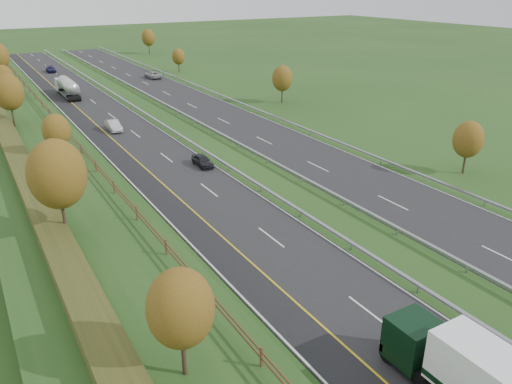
# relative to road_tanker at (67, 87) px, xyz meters

# --- Properties ---
(ground) EXTENTS (400.00, 400.00, 0.00)m
(ground) POSITION_rel_road_tanker_xyz_m (9.60, -34.70, -1.86)
(ground) COLOR #204217
(ground) RESTS_ON ground
(near_carriageway) EXTENTS (10.50, 200.00, 0.04)m
(near_carriageway) POSITION_rel_road_tanker_xyz_m (1.60, -29.70, -1.84)
(near_carriageway) COLOR black
(near_carriageway) RESTS_ON ground
(far_carriageway) EXTENTS (10.50, 200.00, 0.04)m
(far_carriageway) POSITION_rel_road_tanker_xyz_m (18.10, -29.70, -1.84)
(far_carriageway) COLOR black
(far_carriageway) RESTS_ON ground
(hard_shoulder) EXTENTS (3.00, 200.00, 0.04)m
(hard_shoulder) POSITION_rel_road_tanker_xyz_m (-2.15, -29.70, -1.84)
(hard_shoulder) COLOR black
(hard_shoulder) RESTS_ON ground
(lane_markings) EXTENTS (26.75, 200.00, 0.01)m
(lane_markings) POSITION_rel_road_tanker_xyz_m (8.00, -29.82, -1.81)
(lane_markings) COLOR silver
(lane_markings) RESTS_ON near_carriageway
(embankment_left) EXTENTS (12.00, 200.00, 2.00)m
(embankment_left) POSITION_rel_road_tanker_xyz_m (-11.40, -29.70, -0.86)
(embankment_left) COLOR #204217
(embankment_left) RESTS_ON ground
(hedge_left) EXTENTS (2.20, 180.00, 1.10)m
(hedge_left) POSITION_rel_road_tanker_xyz_m (-13.40, -29.70, 0.69)
(hedge_left) COLOR #303A17
(hedge_left) RESTS_ON embankment_left
(fence_left) EXTENTS (0.12, 189.06, 1.20)m
(fence_left) POSITION_rel_road_tanker_xyz_m (-6.90, -30.11, 0.87)
(fence_left) COLOR #422B19
(fence_left) RESTS_ON embankment_left
(median_barrier_near) EXTENTS (0.32, 200.00, 0.71)m
(median_barrier_near) POSITION_rel_road_tanker_xyz_m (7.30, -29.70, -1.25)
(median_barrier_near) COLOR #94979C
(median_barrier_near) RESTS_ON ground
(median_barrier_far) EXTENTS (0.32, 200.00, 0.71)m
(median_barrier_far) POSITION_rel_road_tanker_xyz_m (12.40, -29.70, -1.25)
(median_barrier_far) COLOR #94979C
(median_barrier_far) RESTS_ON ground
(outer_barrier_far) EXTENTS (0.32, 200.00, 0.71)m
(outer_barrier_far) POSITION_rel_road_tanker_xyz_m (23.90, -29.70, -1.25)
(outer_barrier_far) COLOR #94979C
(outer_barrier_far) RESTS_ON ground
(trees_left) EXTENTS (6.64, 164.30, 7.66)m
(trees_left) POSITION_rel_road_tanker_xyz_m (-11.04, -33.07, 4.51)
(trees_left) COLOR #2D2116
(trees_left) RESTS_ON embankment_left
(trees_far) EXTENTS (8.45, 118.60, 7.12)m
(trees_far) POSITION_rel_road_tanker_xyz_m (31.40, -0.49, 2.38)
(trees_far) COLOR #2D2116
(trees_far) RESTS_ON ground
(road_tanker) EXTENTS (2.40, 11.22, 3.46)m
(road_tanker) POSITION_rel_road_tanker_xyz_m (0.00, 0.00, 0.00)
(road_tanker) COLOR silver
(road_tanker) RESTS_ON near_carriageway
(car_dark_near) EXTENTS (1.62, 3.84, 1.30)m
(car_dark_near) POSITION_rel_road_tanker_xyz_m (5.40, -47.68, -1.17)
(car_dark_near) COLOR black
(car_dark_near) RESTS_ON near_carriageway
(car_silver_mid) EXTENTS (1.61, 4.45, 1.46)m
(car_silver_mid) POSITION_rel_road_tanker_xyz_m (0.73, -27.45, -1.09)
(car_silver_mid) COLOR #B5B4BA
(car_silver_mid) RESTS_ON near_carriageway
(car_small_far) EXTENTS (1.93, 4.57, 1.32)m
(car_small_far) POSITION_rel_road_tanker_xyz_m (2.20, 30.46, -1.16)
(car_small_far) COLOR #121136
(car_small_far) RESTS_ON near_carriageway
(car_oncoming) EXTENTS (2.69, 5.43, 1.48)m
(car_oncoming) POSITION_rel_road_tanker_xyz_m (20.27, 10.33, -1.08)
(car_oncoming) COLOR #9D9DA2
(car_oncoming) RESTS_ON far_carriageway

